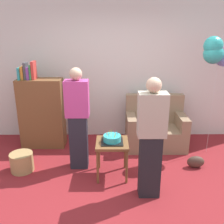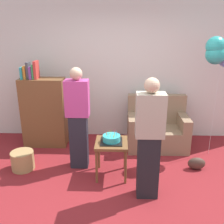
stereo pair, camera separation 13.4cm
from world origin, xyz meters
name	(u,v)px [view 2 (the right image)]	position (x,y,z in m)	size (l,w,h in m)	color
ground_plane	(118,193)	(0.00, 0.00, 0.00)	(8.00, 8.00, 0.00)	maroon
wall_back	(119,71)	(0.00, 2.05, 1.35)	(6.00, 0.10, 2.70)	silver
couch	(157,129)	(0.72, 1.50, 0.34)	(1.10, 0.70, 0.96)	#8C7054
bookshelf	(44,111)	(-1.41, 1.50, 0.68)	(0.80, 0.36, 1.62)	brown
side_table	(111,147)	(-0.10, 0.45, 0.48)	(0.48, 0.48, 0.57)	brown
birthday_cake	(111,139)	(-0.10, 0.45, 0.62)	(0.32, 0.32, 0.17)	black
person_blowing_candles	(78,118)	(-0.63, 0.72, 0.83)	(0.36, 0.22, 1.63)	#23232D
person_holding_cake	(149,139)	(0.39, -0.03, 0.83)	(0.36, 0.22, 1.63)	black
wicker_basket	(23,160)	(-1.54, 0.59, 0.15)	(0.36, 0.36, 0.30)	#A88451
handbag	(196,163)	(1.26, 0.66, 0.10)	(0.28, 0.14, 0.20)	#473328
balloon_bunch	(220,53)	(1.61, 1.19, 1.79)	(0.52, 0.40, 2.05)	silver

